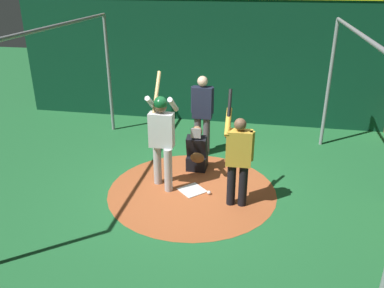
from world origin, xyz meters
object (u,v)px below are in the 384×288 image
Objects in this scene: umpire at (202,111)px; home_plate at (192,190)px; visitor at (238,156)px; baseball_0 at (209,193)px; batter at (162,134)px; catcher at (197,153)px.

home_plate is at bearing 3.16° from umpire.
visitor is 26.71× the size of baseball_0.
visitor is at bearing 66.58° from baseball_0.
baseball_0 is (1.75, 0.42, -0.96)m from umpire.
baseball_0 is at bearing 13.61° from umpire.
visitor reaches higher than home_plate.
home_plate is 0.20× the size of batter.
catcher is 12.93× the size of baseball_0.
baseball_0 is at bearing 22.33° from catcher.
umpire is 0.90× the size of visitor.
visitor is at bearing 75.37° from batter.
umpire is (-1.60, 0.48, -0.08)m from batter.
home_plate is 5.68× the size of baseball_0.
batter is (-0.06, -0.57, 1.07)m from home_plate.
home_plate is at bearing -110.97° from visitor.
umpire is (-1.67, -0.09, 0.99)m from home_plate.
home_plate is 1.21m from batter.
batter is at bearing -99.27° from baseball_0.
catcher is 0.48× the size of visitor.
baseball_0 is at bearing 75.98° from home_plate.
batter reaches higher than visitor.
home_plate is 1.94m from umpire.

